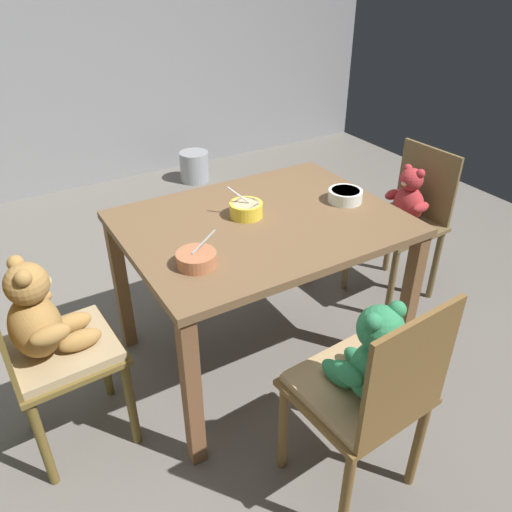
{
  "coord_description": "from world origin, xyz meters",
  "views": [
    {
      "loc": [
        -1.02,
        -1.65,
        1.76
      ],
      "look_at": [
        0.0,
        0.05,
        0.54
      ],
      "focal_mm": 35.74,
      "sensor_mm": 36.0,
      "label": 1
    }
  ],
  "objects_px": {
    "teddy_chair_near_left": "(46,333)",
    "porridge_bowl_terracotta_near_left": "(196,259)",
    "teddy_chair_near_right": "(406,211)",
    "porridge_bowl_yellow_center": "(246,209)",
    "metal_pail": "(194,167)",
    "teddy_chair_near_front": "(369,377)",
    "porridge_bowl_white_near_right": "(345,195)",
    "dining_table": "(262,240)"
  },
  "relations": [
    {
      "from": "teddy_chair_near_left",
      "to": "porridge_bowl_terracotta_near_left",
      "type": "relative_size",
      "value": 5.43
    },
    {
      "from": "teddy_chair_near_right",
      "to": "teddy_chair_near_left",
      "type": "relative_size",
      "value": 0.97
    },
    {
      "from": "porridge_bowl_yellow_center",
      "to": "metal_pail",
      "type": "bearing_deg",
      "value": 71.91
    },
    {
      "from": "porridge_bowl_terracotta_near_left",
      "to": "metal_pail",
      "type": "bearing_deg",
      "value": 66.1
    },
    {
      "from": "teddy_chair_near_left",
      "to": "porridge_bowl_yellow_center",
      "type": "relative_size",
      "value": 6.03
    },
    {
      "from": "metal_pail",
      "to": "porridge_bowl_yellow_center",
      "type": "bearing_deg",
      "value": -108.09
    },
    {
      "from": "teddy_chair_near_left",
      "to": "teddy_chair_near_front",
      "type": "height_order",
      "value": "teddy_chair_near_front"
    },
    {
      "from": "porridge_bowl_white_near_right",
      "to": "metal_pail",
      "type": "xyz_separation_m",
      "value": [
        0.22,
        2.19,
        -0.65
      ]
    },
    {
      "from": "porridge_bowl_terracotta_near_left",
      "to": "metal_pail",
      "type": "height_order",
      "value": "porridge_bowl_terracotta_near_left"
    },
    {
      "from": "dining_table",
      "to": "teddy_chair_near_front",
      "type": "bearing_deg",
      "value": -95.72
    },
    {
      "from": "dining_table",
      "to": "porridge_bowl_white_near_right",
      "type": "distance_m",
      "value": 0.44
    },
    {
      "from": "porridge_bowl_yellow_center",
      "to": "porridge_bowl_terracotta_near_left",
      "type": "height_order",
      "value": "porridge_bowl_yellow_center"
    },
    {
      "from": "teddy_chair_near_left",
      "to": "metal_pail",
      "type": "height_order",
      "value": "teddy_chair_near_left"
    },
    {
      "from": "porridge_bowl_white_near_right",
      "to": "porridge_bowl_terracotta_near_left",
      "type": "bearing_deg",
      "value": -169.75
    },
    {
      "from": "porridge_bowl_yellow_center",
      "to": "porridge_bowl_terracotta_near_left",
      "type": "relative_size",
      "value": 0.9
    },
    {
      "from": "teddy_chair_near_right",
      "to": "teddy_chair_near_front",
      "type": "height_order",
      "value": "teddy_chair_near_front"
    },
    {
      "from": "dining_table",
      "to": "teddy_chair_near_right",
      "type": "bearing_deg",
      "value": 3.77
    },
    {
      "from": "metal_pail",
      "to": "teddy_chair_near_right",
      "type": "bearing_deg",
      "value": -81.36
    },
    {
      "from": "teddy_chair_near_left",
      "to": "porridge_bowl_terracotta_near_left",
      "type": "height_order",
      "value": "porridge_bowl_terracotta_near_left"
    },
    {
      "from": "dining_table",
      "to": "porridge_bowl_terracotta_near_left",
      "type": "bearing_deg",
      "value": -154.93
    },
    {
      "from": "teddy_chair_near_right",
      "to": "teddy_chair_near_left",
      "type": "distance_m",
      "value": 1.91
    },
    {
      "from": "dining_table",
      "to": "porridge_bowl_yellow_center",
      "type": "bearing_deg",
      "value": 121.48
    },
    {
      "from": "porridge_bowl_yellow_center",
      "to": "teddy_chair_near_left",
      "type": "bearing_deg",
      "value": -172.34
    },
    {
      "from": "teddy_chair_near_right",
      "to": "metal_pail",
      "type": "height_order",
      "value": "teddy_chair_near_right"
    },
    {
      "from": "teddy_chair_near_left",
      "to": "porridge_bowl_white_near_right",
      "type": "distance_m",
      "value": 1.39
    },
    {
      "from": "teddy_chair_near_right",
      "to": "porridge_bowl_white_near_right",
      "type": "bearing_deg",
      "value": 7.5
    },
    {
      "from": "dining_table",
      "to": "teddy_chair_near_right",
      "type": "xyz_separation_m",
      "value": [
        0.96,
        0.06,
        -0.13
      ]
    },
    {
      "from": "porridge_bowl_terracotta_near_left",
      "to": "porridge_bowl_white_near_right",
      "type": "height_order",
      "value": "porridge_bowl_terracotta_near_left"
    },
    {
      "from": "dining_table",
      "to": "metal_pail",
      "type": "distance_m",
      "value": 2.3
    },
    {
      "from": "teddy_chair_near_right",
      "to": "teddy_chair_near_front",
      "type": "xyz_separation_m",
      "value": [
        -1.04,
        -0.87,
        0.03
      ]
    },
    {
      "from": "dining_table",
      "to": "porridge_bowl_yellow_center",
      "type": "xyz_separation_m",
      "value": [
        -0.04,
        0.07,
        0.13
      ]
    },
    {
      "from": "teddy_chair_near_right",
      "to": "porridge_bowl_yellow_center",
      "type": "bearing_deg",
      "value": -3.26
    },
    {
      "from": "porridge_bowl_white_near_right",
      "to": "metal_pail",
      "type": "distance_m",
      "value": 2.29
    },
    {
      "from": "teddy_chair_near_left",
      "to": "teddy_chair_near_right",
      "type": "bearing_deg",
      "value": 0.58
    },
    {
      "from": "dining_table",
      "to": "teddy_chair_near_left",
      "type": "distance_m",
      "value": 0.95
    },
    {
      "from": "teddy_chair_near_right",
      "to": "porridge_bowl_white_near_right",
      "type": "xyz_separation_m",
      "value": [
        -0.53,
        -0.1,
        0.26
      ]
    },
    {
      "from": "teddy_chair_near_left",
      "to": "metal_pail",
      "type": "xyz_separation_m",
      "value": [
        1.58,
        2.21,
        -0.44
      ]
    },
    {
      "from": "dining_table",
      "to": "metal_pail",
      "type": "xyz_separation_m",
      "value": [
        0.64,
        2.15,
        -0.52
      ]
    },
    {
      "from": "porridge_bowl_terracotta_near_left",
      "to": "metal_pail",
      "type": "relative_size",
      "value": 0.64
    },
    {
      "from": "dining_table",
      "to": "porridge_bowl_terracotta_near_left",
      "type": "height_order",
      "value": "porridge_bowl_terracotta_near_left"
    },
    {
      "from": "porridge_bowl_yellow_center",
      "to": "teddy_chair_near_front",
      "type": "bearing_deg",
      "value": -92.65
    },
    {
      "from": "dining_table",
      "to": "porridge_bowl_yellow_center",
      "type": "distance_m",
      "value": 0.15
    }
  ]
}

